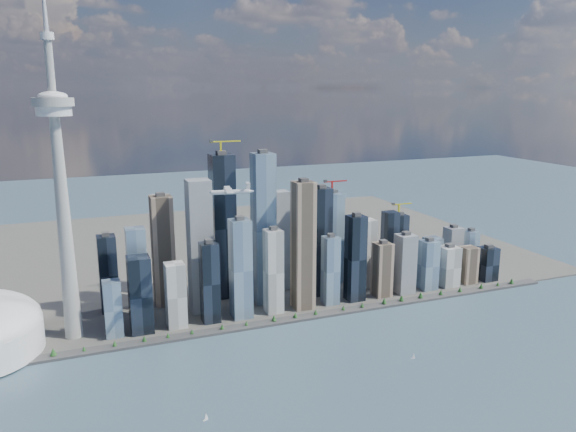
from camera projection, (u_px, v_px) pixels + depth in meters
name	position (u px, v px, depth m)	size (l,w,h in m)	color
ground	(341.00, 402.00, 684.76)	(4000.00, 4000.00, 0.00)	#354F5D
seawall	(272.00, 323.00, 911.26)	(1100.00, 22.00, 4.00)	#383838
land	(207.00, 250.00, 1319.87)	(1400.00, 900.00, 3.00)	#4C4C47
shoreline_trees	(272.00, 319.00, 909.75)	(960.53, 7.20, 8.80)	#3F2D1E
skyscraper_cluster	(287.00, 253.00, 991.88)	(736.00, 142.00, 285.12)	black
needle_tower	(61.00, 186.00, 807.02)	(56.00, 56.00, 550.50)	#9E9E99
airplane	(231.00, 191.00, 771.96)	(63.44, 56.36, 15.50)	silver
sailboat_west	(206.00, 418.00, 646.42)	(6.96, 3.84, 9.78)	white
sailboat_east	(413.00, 357.00, 793.47)	(6.80, 2.87, 9.39)	white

